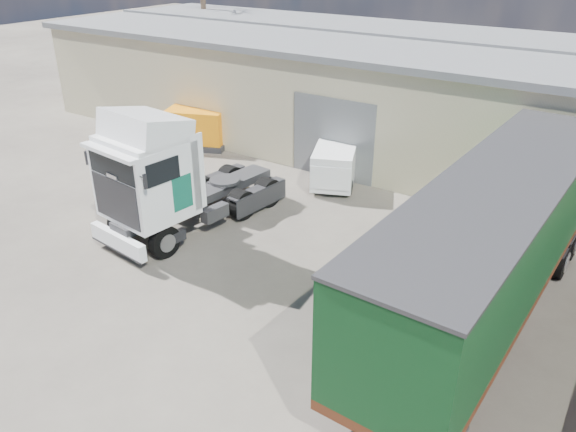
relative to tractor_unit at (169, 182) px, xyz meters
The scene contains 6 objects.
ground 5.11m from the tractor_unit, 27.03° to the right, with size 120.00×120.00×0.00m, color #2C2823.
warehouse 14.00m from the tractor_unit, 97.46° to the left, with size 30.60×12.60×5.42m.
tractor_unit is the anchor object (origin of this frame).
box_trailer 11.02m from the tractor_unit, ahead, with size 3.31×13.31×4.39m.
panel_van 8.01m from the tractor_unit, 71.16° to the left, with size 3.16×4.49×1.70m.
orange_skip 9.59m from the tractor_unit, 126.37° to the left, with size 3.60×2.94×1.94m.
Camera 1 is at (9.40, -10.66, 9.74)m, focal length 35.00 mm.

